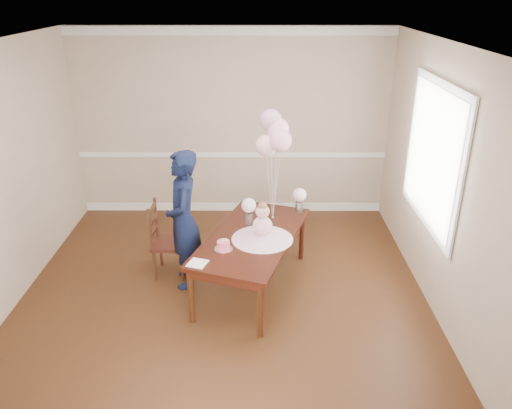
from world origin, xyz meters
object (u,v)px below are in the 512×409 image
(woman, at_px, (183,220))
(dining_table_top, at_px, (252,237))
(dining_chair_seat, at_px, (170,243))
(birthday_cake, at_px, (223,245))

(woman, bearing_deg, dining_table_top, 73.08)
(dining_chair_seat, bearing_deg, woman, -40.29)
(dining_table_top, distance_m, birthday_cake, 0.44)
(birthday_cake, relative_size, dining_chair_seat, 0.34)
(dining_table_top, xyz_separation_m, birthday_cake, (-0.30, -0.32, 0.07))
(dining_table_top, bearing_deg, dining_chair_seat, -177.96)
(birthday_cake, height_order, dining_chair_seat, birthday_cake)
(birthday_cake, distance_m, woman, 0.64)
(dining_table_top, bearing_deg, birthday_cake, -113.96)
(dining_table_top, xyz_separation_m, dining_chair_seat, (-0.97, 0.29, -0.24))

